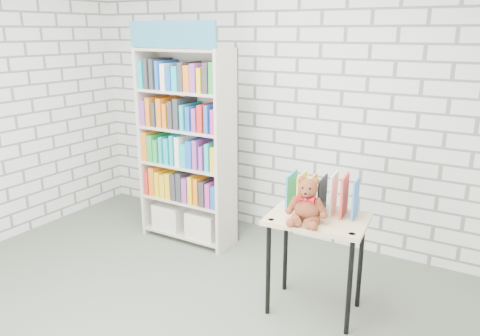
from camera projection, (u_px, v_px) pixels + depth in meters
The scene contains 6 objects.
ground at pixel (150, 321), 3.49m from camera, with size 4.50×4.50×0.00m, color #535C4E.
room_shell at pixel (135, 79), 2.98m from camera, with size 4.52×4.02×2.81m.
bookshelf at pixel (187, 145), 4.64m from camera, with size 0.97×0.38×2.17m.
display_table at pixel (317, 231), 3.45m from camera, with size 0.76×0.57×0.77m.
table_books at pixel (323, 193), 3.48m from camera, with size 0.52×0.27×0.30m.
teddy_bear at pixel (307, 204), 3.31m from camera, with size 0.30×0.29×0.33m.
Camera 1 is at (2.13, -2.25, 2.08)m, focal length 35.00 mm.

